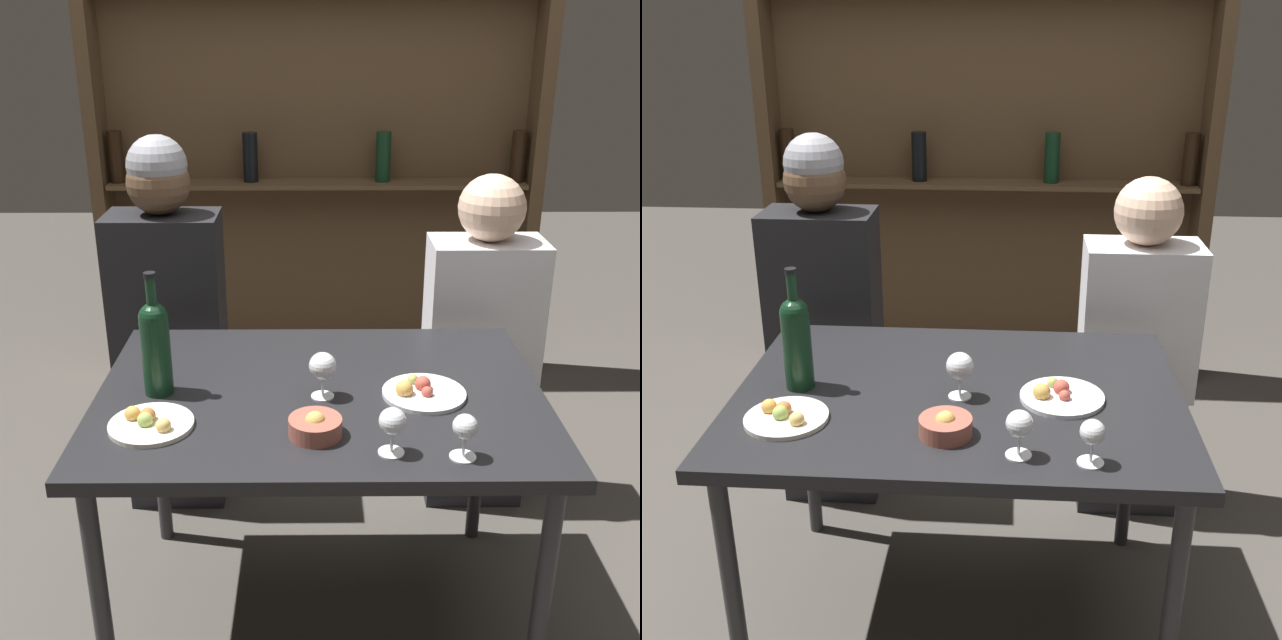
{
  "view_description": "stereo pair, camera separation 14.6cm",
  "coord_description": "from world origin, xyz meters",
  "views": [
    {
      "loc": [
        -0.01,
        -1.75,
        1.65
      ],
      "look_at": [
        0.0,
        0.13,
        0.89
      ],
      "focal_mm": 42.0,
      "sensor_mm": 36.0,
      "label": 1
    },
    {
      "loc": [
        0.13,
        -1.75,
        1.65
      ],
      "look_at": [
        0.0,
        0.13,
        0.89
      ],
      "focal_mm": 42.0,
      "sensor_mm": 36.0,
      "label": 2
    }
  ],
  "objects": [
    {
      "name": "ground_plane",
      "position": [
        0.0,
        0.0,
        0.0
      ],
      "size": [
        10.0,
        10.0,
        0.0
      ],
      "primitive_type": "plane",
      "color": "#47423D"
    },
    {
      "name": "dining_table",
      "position": [
        0.0,
        0.0,
        0.68
      ],
      "size": [
        1.17,
        0.84,
        0.74
      ],
      "color": "black",
      "rests_on": "ground_plane"
    },
    {
      "name": "wine_rack_wall",
      "position": [
        0.0,
        1.72,
        1.04
      ],
      "size": [
        2.04,
        0.21,
        2.08
      ],
      "color": "#4C3823",
      "rests_on": "ground_plane"
    },
    {
      "name": "wine_bottle",
      "position": [
        -0.42,
        -0.01,
        0.88
      ],
      "size": [
        0.08,
        0.08,
        0.33
      ],
      "color": "black",
      "rests_on": "dining_table"
    },
    {
      "name": "wine_glass_0",
      "position": [
        0.16,
        -0.31,
        0.82
      ],
      "size": [
        0.06,
        0.06,
        0.11
      ],
      "color": "silver",
      "rests_on": "dining_table"
    },
    {
      "name": "wine_glass_1",
      "position": [
        0.01,
        -0.03,
        0.83
      ],
      "size": [
        0.07,
        0.07,
        0.12
      ],
      "color": "silver",
      "rests_on": "dining_table"
    },
    {
      "name": "wine_glass_2",
      "position": [
        0.32,
        -0.33,
        0.82
      ],
      "size": [
        0.06,
        0.06,
        0.11
      ],
      "color": "silver",
      "rests_on": "dining_table"
    },
    {
      "name": "food_plate_0",
      "position": [
        0.26,
        -0.03,
        0.76
      ],
      "size": [
        0.22,
        0.22,
        0.05
      ],
      "color": "silver",
      "rests_on": "dining_table"
    },
    {
      "name": "food_plate_1",
      "position": [
        -0.41,
        -0.19,
        0.76
      ],
      "size": [
        0.2,
        0.2,
        0.04
      ],
      "color": "silver",
      "rests_on": "dining_table"
    },
    {
      "name": "snack_bowl",
      "position": [
        -0.01,
        -0.23,
        0.77
      ],
      "size": [
        0.13,
        0.13,
        0.06
      ],
      "color": "#995142",
      "rests_on": "dining_table"
    },
    {
      "name": "seated_person_left",
      "position": [
        -0.51,
        0.62,
        0.65
      ],
      "size": [
        0.37,
        0.22,
        1.32
      ],
      "color": "#26262B",
      "rests_on": "ground_plane"
    },
    {
      "name": "seated_person_right",
      "position": [
        0.56,
        0.62,
        0.57
      ],
      "size": [
        0.38,
        0.22,
        1.19
      ],
      "color": "#26262B",
      "rests_on": "ground_plane"
    }
  ]
}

